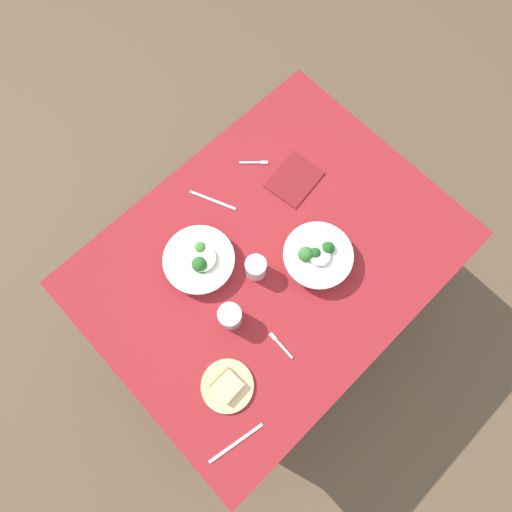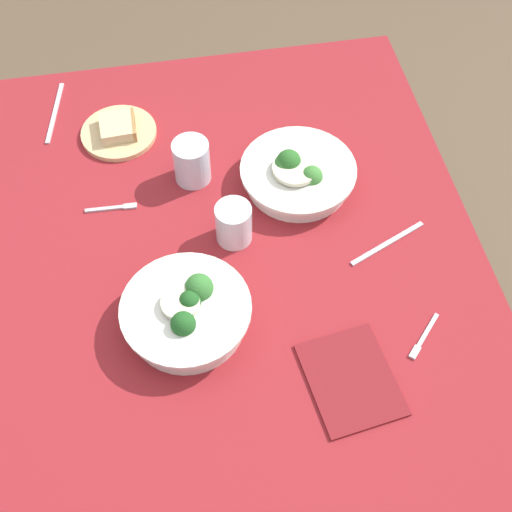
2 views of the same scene
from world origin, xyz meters
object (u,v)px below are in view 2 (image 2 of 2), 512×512
object	(u,v)px
table_knife_left	(55,113)
table_knife_right	(387,242)
broccoli_bowl_near	(297,174)
water_glass_center	(192,162)
fork_by_near_bowl	(423,338)
water_glass_side	(233,224)
broccoli_bowl_far	(187,313)
napkin_folded_upper	(351,379)
bread_side_plate	(119,131)
fork_by_far_bowl	(114,208)

from	to	relation	value
table_knife_left	table_knife_right	world-z (taller)	same
broccoli_bowl_near	water_glass_center	distance (m)	0.23
fork_by_near_bowl	water_glass_side	bearing A→B (deg)	-89.94
water_glass_center	water_glass_side	distance (m)	0.19
broccoli_bowl_near	water_glass_center	world-z (taller)	water_glass_center
broccoli_bowl_far	napkin_folded_upper	xyz separation A→B (m)	(-0.17, -0.27, -0.03)
broccoli_bowl_far	bread_side_plate	world-z (taller)	broccoli_bowl_far
broccoli_bowl_far	broccoli_bowl_near	size ratio (longest dim) A/B	0.97
table_knife_left	table_knife_right	bearing A→B (deg)	-116.83
broccoli_bowl_near	napkin_folded_upper	xyz separation A→B (m)	(-0.47, 0.00, -0.03)
broccoli_bowl_near	fork_by_far_bowl	size ratio (longest dim) A/B	2.27
broccoli_bowl_near	fork_by_far_bowl	xyz separation A→B (m)	(-0.00, 0.40, -0.03)
broccoli_bowl_far	fork_by_far_bowl	xyz separation A→B (m)	(0.30, 0.12, -0.03)
water_glass_side	table_knife_left	size ratio (longest dim) A/B	0.45
fork_by_near_bowl	napkin_folded_upper	size ratio (longest dim) A/B	0.46
broccoli_bowl_far	fork_by_near_bowl	world-z (taller)	broccoli_bowl_far
water_glass_center	fork_by_near_bowl	bearing A→B (deg)	-141.67
bread_side_plate	table_knife_right	world-z (taller)	bread_side_plate
broccoli_bowl_near	napkin_folded_upper	bearing A→B (deg)	179.83
napkin_folded_upper	broccoli_bowl_near	bearing A→B (deg)	-0.17
fork_by_near_bowl	table_knife_left	bearing A→B (deg)	-93.89
bread_side_plate	broccoli_bowl_far	bearing A→B (deg)	-169.29
water_glass_side	broccoli_bowl_far	bearing A→B (deg)	148.12
fork_by_far_bowl	napkin_folded_upper	bearing A→B (deg)	-47.70
broccoli_bowl_far	water_glass_center	bearing A→B (deg)	-8.45
fork_by_far_bowl	fork_by_near_bowl	size ratio (longest dim) A/B	1.27
bread_side_plate	fork_by_near_bowl	world-z (taller)	bread_side_plate
bread_side_plate	water_glass_side	bearing A→B (deg)	-147.62
table_knife_left	broccoli_bowl_far	bearing A→B (deg)	-148.19
bread_side_plate	table_knife_left	distance (m)	0.18
broccoli_bowl_near	napkin_folded_upper	size ratio (longest dim) A/B	1.32
fork_by_near_bowl	fork_by_far_bowl	bearing A→B (deg)	-83.43
table_knife_right	water_glass_side	bearing A→B (deg)	143.60
broccoli_bowl_near	napkin_folded_upper	distance (m)	0.47
water_glass_side	table_knife_right	bearing A→B (deg)	-102.78
broccoli_bowl_near	table_knife_right	world-z (taller)	broccoli_bowl_near
fork_by_near_bowl	table_knife_left	world-z (taller)	same
fork_by_far_bowl	fork_by_near_bowl	distance (m)	0.69
broccoli_bowl_far	napkin_folded_upper	world-z (taller)	broccoli_bowl_far
fork_by_near_bowl	table_knife_right	bearing A→B (deg)	-135.61
bread_side_plate	table_knife_right	distance (m)	0.66
bread_side_plate	water_glass_center	size ratio (longest dim) A/B	1.74
table_knife_right	napkin_folded_upper	world-z (taller)	napkin_folded_upper
water_glass_side	table_knife_left	bearing A→B (deg)	39.69
water_glass_center	bread_side_plate	bearing A→B (deg)	43.79
water_glass_center	napkin_folded_upper	size ratio (longest dim) A/B	0.52
fork_by_far_bowl	napkin_folded_upper	xyz separation A→B (m)	(-0.47, -0.39, 0.00)
water_glass_center	fork_by_far_bowl	xyz separation A→B (m)	(-0.06, 0.18, -0.05)
table_knife_right	bread_side_plate	bearing A→B (deg)	118.47
bread_side_plate	table_knife_right	size ratio (longest dim) A/B	0.93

